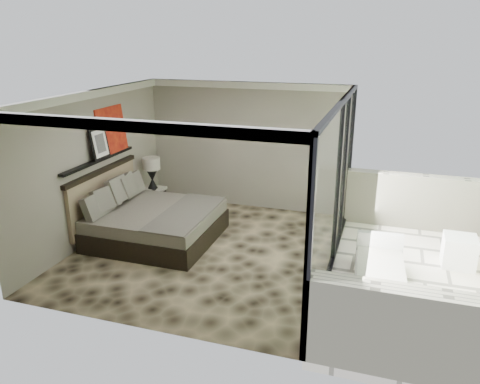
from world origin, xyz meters
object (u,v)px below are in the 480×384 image
(bed, at_px, (151,221))
(nightstand, at_px, (152,199))
(table_lamp, at_px, (152,169))
(lounger, at_px, (380,273))
(ottoman, at_px, (459,251))

(bed, bearing_deg, nightstand, 118.21)
(bed, relative_size, nightstand, 4.21)
(bed, height_order, table_lamp, bed)
(nightstand, relative_size, lounger, 0.34)
(ottoman, xyz_separation_m, lounger, (-1.25, -1.06, -0.08))
(ottoman, bearing_deg, lounger, -139.64)
(lounger, bearing_deg, table_lamp, 155.69)
(ottoman, height_order, lounger, lounger)
(lounger, bearing_deg, ottoman, 36.59)
(table_lamp, relative_size, ottoman, 1.32)
(table_lamp, relative_size, lounger, 0.44)
(bed, distance_m, nightstand, 1.52)
(ottoman, bearing_deg, table_lamp, 172.72)
(table_lamp, bearing_deg, ottoman, -7.28)
(bed, height_order, ottoman, bed)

